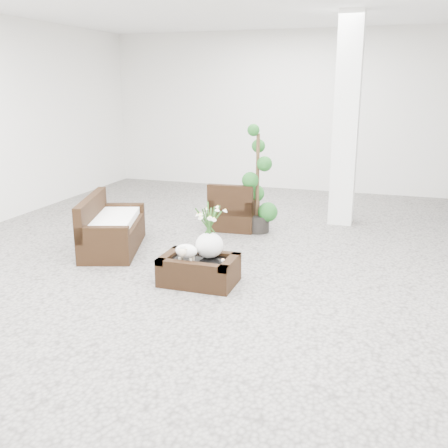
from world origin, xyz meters
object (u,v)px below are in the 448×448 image
(armchair, at_px, (234,205))
(topiary, at_px, (257,180))
(coffee_table, at_px, (199,271))
(loveseat, at_px, (113,223))

(armchair, relative_size, topiary, 0.46)
(topiary, bearing_deg, coffee_table, -91.92)
(loveseat, height_order, topiary, topiary)
(armchair, bearing_deg, loveseat, 47.30)
(coffee_table, distance_m, topiary, 2.55)
(armchair, xyz_separation_m, loveseat, (-1.33, -1.68, 0.00))
(coffee_table, xyz_separation_m, armchair, (-0.34, 2.54, 0.24))
(coffee_table, bearing_deg, loveseat, 152.78)
(coffee_table, xyz_separation_m, loveseat, (-1.67, 0.86, 0.24))
(loveseat, xyz_separation_m, topiary, (1.75, 1.59, 0.46))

